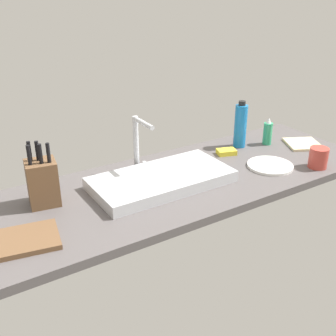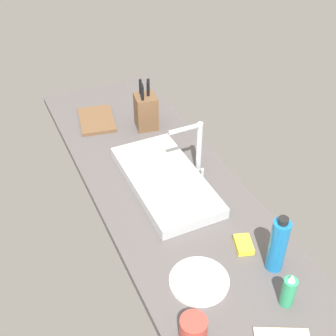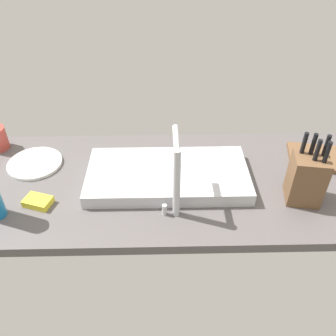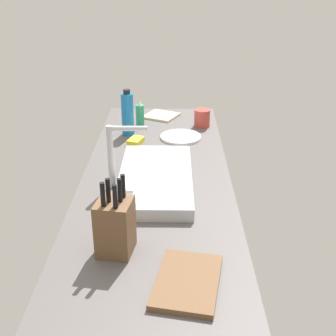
% 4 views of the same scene
% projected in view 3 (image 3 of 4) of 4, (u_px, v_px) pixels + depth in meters
% --- Properties ---
extents(countertop_slab, '(1.99, 0.62, 0.04)m').
position_uv_depth(countertop_slab, '(164.00, 184.00, 1.31)').
color(countertop_slab, '#514C4C').
rests_on(countertop_slab, ground).
extents(sink_basin, '(0.58, 0.29, 0.05)m').
position_uv_depth(sink_basin, '(168.00, 175.00, 1.29)').
color(sink_basin, '#B7BABF').
rests_on(sink_basin, countertop_slab).
extents(faucet, '(0.06, 0.16, 0.26)m').
position_uv_depth(faucet, '(176.00, 174.00, 1.09)').
color(faucet, '#B7BABF').
rests_on(faucet, countertop_slab).
extents(knife_block, '(0.13, 0.12, 0.25)m').
position_uv_depth(knife_block, '(307.00, 177.00, 1.17)').
color(knife_block, brown).
rests_on(knife_block, countertop_slab).
extents(cutting_board, '(0.28, 0.22, 0.02)m').
position_uv_depth(cutting_board, '(322.00, 158.00, 1.40)').
color(cutting_board, brown).
rests_on(cutting_board, countertop_slab).
extents(dinner_plate, '(0.21, 0.21, 0.01)m').
position_uv_depth(dinner_plate, '(35.00, 163.00, 1.37)').
color(dinner_plate, white).
rests_on(dinner_plate, countertop_slab).
extents(dish_sponge, '(0.10, 0.08, 0.02)m').
position_uv_depth(dish_sponge, '(38.00, 202.00, 1.20)').
color(dish_sponge, yellow).
rests_on(dish_sponge, countertop_slab).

